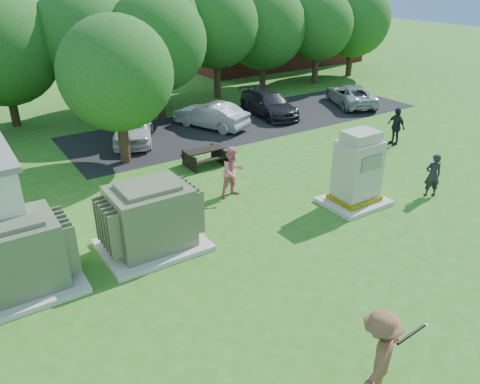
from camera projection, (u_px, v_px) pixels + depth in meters
ground at (325, 293)px, 12.06m from camera, size 120.00×120.00×0.00m
brick_building at (269, 15)px, 39.58m from camera, size 15.00×8.00×8.00m
parking_strip at (252, 121)px, 25.70m from camera, size 20.00×6.00×0.01m
transformer_left at (15, 257)px, 11.83m from camera, size 3.00×2.40×2.07m
transformer_right at (151, 219)px, 13.66m from camera, size 3.00×2.40×2.07m
generator_cabinet at (357, 173)px, 16.18m from camera, size 2.20×1.80×2.68m
picnic_table at (204, 155)px, 19.73m from camera, size 1.64×1.23×0.70m
batter at (378, 355)px, 8.81m from camera, size 1.48×1.26×1.98m
person_by_generator at (433, 175)px, 16.90m from camera, size 0.71×0.63×1.63m
person_at_picnic at (233, 172)px, 16.85m from camera, size 0.94×0.75×1.89m
person_walking_right at (396, 126)px, 21.93m from camera, size 0.53×1.07×1.76m
car_white at (133, 126)px, 22.43m from camera, size 3.41×4.68×1.48m
car_silver_a at (211, 115)px, 24.30m from camera, size 2.90×4.27×1.33m
car_dark at (269, 104)px, 26.38m from camera, size 2.28×4.68×1.31m
car_silver_b at (351, 95)px, 28.36m from camera, size 3.64×4.87×1.23m
batting_equipment at (410, 334)px, 8.94m from camera, size 1.29×0.26×0.33m
tree_row at (120, 39)px, 25.09m from camera, size 41.30×13.30×7.30m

